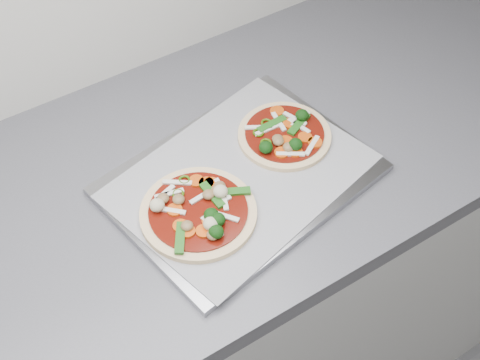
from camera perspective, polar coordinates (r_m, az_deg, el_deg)
baking_tray at (r=1.12m, az=0.04°, el=0.08°), size 0.47×0.38×0.01m
parchment at (r=1.11m, az=0.04°, el=0.34°), size 0.46×0.38×0.00m
pizza_left at (r=1.06m, az=-3.50°, el=-2.70°), size 0.22×0.22×0.03m
pizza_right at (r=1.17m, az=3.85°, el=3.85°), size 0.21×0.21×0.03m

